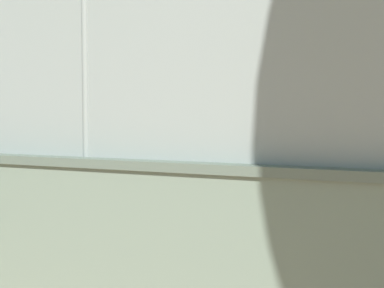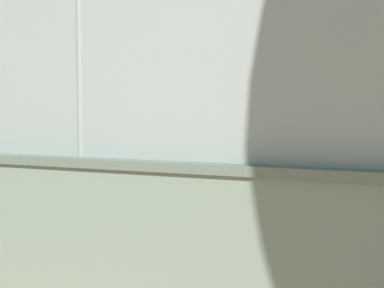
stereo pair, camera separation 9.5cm
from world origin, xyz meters
name	(u,v)px [view 2 (the right image)]	position (x,y,z in m)	size (l,w,h in m)	color
perimeter_wall	(83,232)	(2.64, 10.05, 0.71)	(24.56, 0.62, 1.40)	slate
fence_panel_on_wall	(80,53)	(2.64, 10.05, 2.35)	(24.13, 0.28, 1.88)	gray
player_near_wall_returning	(267,149)	(2.85, 3.15, 1.01)	(0.84, 1.12, 1.70)	black
player_foreground_swinging	(218,135)	(5.87, -1.91, 1.02)	(1.09, 0.73, 1.72)	#B2B2B2
sports_ball	(324,140)	(1.57, 3.67, 1.24)	(0.15, 0.15, 0.15)	yellow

